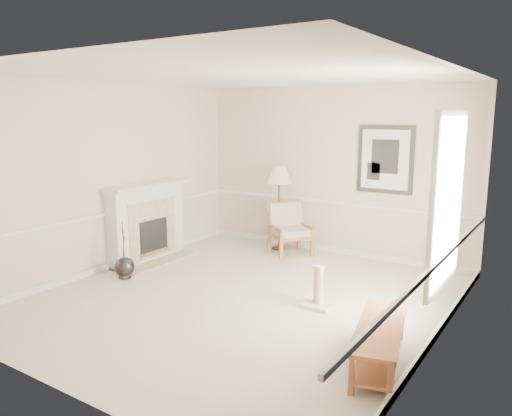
{
  "coord_description": "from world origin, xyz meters",
  "views": [
    {
      "loc": [
        3.65,
        -5.18,
        2.43
      ],
      "look_at": [
        -0.23,
        0.7,
        1.1
      ],
      "focal_mm": 35.0,
      "sensor_mm": 36.0,
      "label": 1
    }
  ],
  "objects_px": {
    "bench": "(380,338)",
    "scratching_post": "(318,293)",
    "floor_vase": "(125,268)",
    "floor_lamp": "(279,177)",
    "armchair": "(289,226)"
  },
  "relations": [
    {
      "from": "floor_vase",
      "to": "floor_lamp",
      "type": "xyz_separation_m",
      "value": [
        1.09,
        2.68,
        1.16
      ]
    },
    {
      "from": "floor_lamp",
      "to": "bench",
      "type": "relative_size",
      "value": 1.03
    },
    {
      "from": "floor_lamp",
      "to": "scratching_post",
      "type": "height_order",
      "value": "floor_lamp"
    },
    {
      "from": "armchair",
      "to": "bench",
      "type": "relative_size",
      "value": 0.65
    },
    {
      "from": "floor_vase",
      "to": "floor_lamp",
      "type": "height_order",
      "value": "floor_lamp"
    },
    {
      "from": "floor_vase",
      "to": "armchair",
      "type": "bearing_deg",
      "value": 62.66
    },
    {
      "from": "floor_vase",
      "to": "scratching_post",
      "type": "height_order",
      "value": "floor_vase"
    },
    {
      "from": "scratching_post",
      "to": "armchair",
      "type": "bearing_deg",
      "value": 128.3
    },
    {
      "from": "bench",
      "to": "scratching_post",
      "type": "xyz_separation_m",
      "value": [
        -1.17,
        1.02,
        -0.1
      ]
    },
    {
      "from": "floor_lamp",
      "to": "armchair",
      "type": "bearing_deg",
      "value": -17.63
    },
    {
      "from": "floor_lamp",
      "to": "scratching_post",
      "type": "bearing_deg",
      "value": -48.68
    },
    {
      "from": "floor_vase",
      "to": "bench",
      "type": "height_order",
      "value": "floor_vase"
    },
    {
      "from": "floor_lamp",
      "to": "bench",
      "type": "distance_m",
      "value": 4.46
    },
    {
      "from": "floor_lamp",
      "to": "scratching_post",
      "type": "distance_m",
      "value": 3.02
    },
    {
      "from": "bench",
      "to": "floor_vase",
      "type": "bearing_deg",
      "value": 173.9
    }
  ]
}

